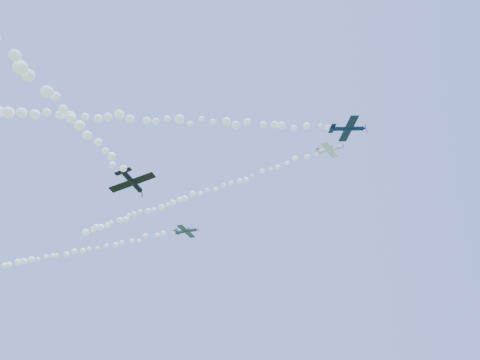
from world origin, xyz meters
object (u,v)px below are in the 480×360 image
(plane_white, at_px, (329,150))
(plane_grey, at_px, (186,231))
(plane_navy, at_px, (348,128))
(plane_black, at_px, (132,182))

(plane_white, relative_size, plane_grey, 1.01)
(plane_white, xyz_separation_m, plane_navy, (4.31, -8.74, -1.65))
(plane_navy, relative_size, plane_grey, 1.19)
(plane_white, bearing_deg, plane_grey, -171.33)
(plane_grey, bearing_deg, plane_navy, -12.77)
(plane_black, bearing_deg, plane_white, -55.68)
(plane_black, bearing_deg, plane_grey, 2.70)
(plane_white, relative_size, plane_black, 0.90)
(plane_navy, xyz_separation_m, plane_black, (-37.29, -15.42, -15.15))
(plane_grey, height_order, plane_black, plane_grey)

